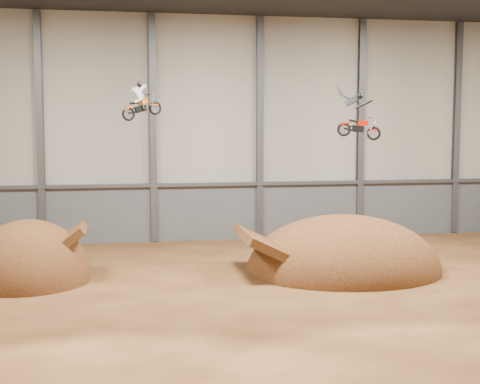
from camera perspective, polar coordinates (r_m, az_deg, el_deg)
name	(u,v)px	position (r m, az deg, el deg)	size (l,w,h in m)	color
floor	(254,301)	(27.94, 1.17, -9.25)	(40.00, 40.00, 0.00)	#442612
back_wall	(207,129)	(41.81, -2.86, 5.40)	(40.00, 0.10, 14.00)	#A19C8F
lower_band_back	(207,213)	(42.06, -2.80, -1.77)	(39.80, 0.18, 3.50)	#52545A
steel_rail	(208,184)	(41.72, -2.79, 0.66)	(39.80, 0.35, 0.20)	#47494F
steel_column_1	(40,129)	(41.54, -16.70, 5.17)	(0.40, 0.36, 13.90)	#47494F
steel_column_2	(153,129)	(41.32, -7.43, 5.36)	(0.40, 0.36, 13.90)	#47494F
steel_column_3	(260,129)	(42.16, 1.70, 5.41)	(0.40, 0.36, 13.90)	#47494F
steel_column_4	(361,129)	(44.01, 10.26, 5.33)	(0.40, 0.36, 13.90)	#47494F
steel_column_5	(456,129)	(46.75, 17.97, 5.16)	(0.40, 0.36, 13.90)	#47494F
takeoff_ramp	(29,280)	(32.99, -17.54, -7.19)	(5.70, 6.58, 5.70)	#3A1F0E
landing_ramp	(344,271)	(33.85, 8.83, -6.67)	(9.71, 8.59, 5.60)	#3A1F0E
fmx_rider_a	(143,98)	(31.07, -8.27, 7.93)	(1.95, 0.74, 1.76)	#D1560E
fmx_rider_b	(358,113)	(32.64, 10.05, 6.64)	(2.79, 0.80, 2.39)	#B81000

